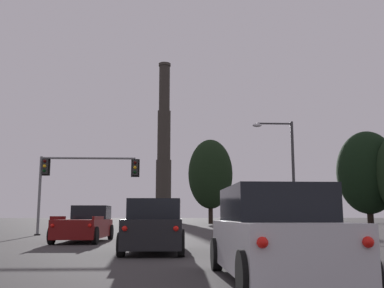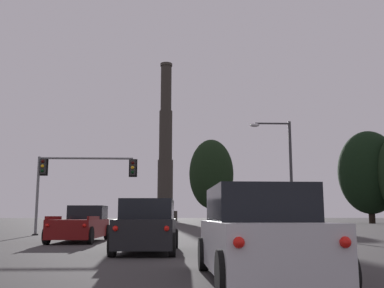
{
  "view_description": "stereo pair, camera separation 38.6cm",
  "coord_description": "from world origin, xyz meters",
  "px_view_note": "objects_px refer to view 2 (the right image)",
  "views": [
    {
      "loc": [
        0.87,
        -0.04,
        1.27
      ],
      "look_at": [
        3.44,
        53.13,
        9.82
      ],
      "focal_mm": 42.0,
      "sensor_mm": 36.0,
      "label": 1
    },
    {
      "loc": [
        1.26,
        -0.05,
        1.27
      ],
      "look_at": [
        3.44,
        53.13,
        9.82
      ],
      "focal_mm": 42.0,
      "sensor_mm": 36.0,
      "label": 2
    }
  ],
  "objects_px": {
    "suv_right_lane_third": "(258,235)",
    "street_lamp": "(284,164)",
    "traffic_light_overhead_left": "(73,174)",
    "smokestack": "(165,157)",
    "suv_center_lane_second": "(148,226)",
    "pickup_truck_left_lane_front": "(82,225)"
  },
  "relations": [
    {
      "from": "suv_right_lane_third",
      "to": "smokestack",
      "type": "height_order",
      "value": "smokestack"
    },
    {
      "from": "suv_center_lane_second",
      "to": "street_lamp",
      "type": "xyz_separation_m",
      "value": [
        8.41,
        13.6,
        3.86
      ]
    },
    {
      "from": "pickup_truck_left_lane_front",
      "to": "suv_right_lane_third",
      "type": "relative_size",
      "value": 1.13
    },
    {
      "from": "suv_right_lane_third",
      "to": "smokestack",
      "type": "bearing_deg",
      "value": 91.23
    },
    {
      "from": "traffic_light_overhead_left",
      "to": "smokestack",
      "type": "bearing_deg",
      "value": 86.69
    },
    {
      "from": "suv_center_lane_second",
      "to": "smokestack",
      "type": "bearing_deg",
      "value": 92.35
    },
    {
      "from": "suv_center_lane_second",
      "to": "suv_right_lane_third",
      "type": "relative_size",
      "value": 1.0
    },
    {
      "from": "traffic_light_overhead_left",
      "to": "street_lamp",
      "type": "xyz_separation_m",
      "value": [
        14.36,
        -0.89,
        0.67
      ]
    },
    {
      "from": "suv_center_lane_second",
      "to": "street_lamp",
      "type": "relative_size",
      "value": 0.64
    },
    {
      "from": "suv_right_lane_third",
      "to": "street_lamp",
      "type": "bearing_deg",
      "value": 73.66
    },
    {
      "from": "suv_center_lane_second",
      "to": "traffic_light_overhead_left",
      "type": "xyz_separation_m",
      "value": [
        -5.95,
        14.48,
        3.2
      ]
    },
    {
      "from": "street_lamp",
      "to": "suv_right_lane_third",
      "type": "bearing_deg",
      "value": -105.48
    },
    {
      "from": "smokestack",
      "to": "street_lamp",
      "type": "bearing_deg",
      "value": -83.41
    },
    {
      "from": "suv_center_lane_second",
      "to": "traffic_light_overhead_left",
      "type": "height_order",
      "value": "traffic_light_overhead_left"
    },
    {
      "from": "suv_right_lane_third",
      "to": "street_lamp",
      "type": "relative_size",
      "value": 0.64
    },
    {
      "from": "traffic_light_overhead_left",
      "to": "smokestack",
      "type": "relative_size",
      "value": 0.17
    },
    {
      "from": "suv_right_lane_third",
      "to": "traffic_light_overhead_left",
      "type": "distance_m",
      "value": 23.71
    },
    {
      "from": "suv_center_lane_second",
      "to": "street_lamp",
      "type": "height_order",
      "value": "street_lamp"
    },
    {
      "from": "pickup_truck_left_lane_front",
      "to": "suv_right_lane_third",
      "type": "height_order",
      "value": "suv_right_lane_third"
    },
    {
      "from": "street_lamp",
      "to": "traffic_light_overhead_left",
      "type": "bearing_deg",
      "value": 176.46
    },
    {
      "from": "suv_right_lane_third",
      "to": "traffic_light_overhead_left",
      "type": "height_order",
      "value": "traffic_light_overhead_left"
    },
    {
      "from": "suv_right_lane_third",
      "to": "traffic_light_overhead_left",
      "type": "relative_size",
      "value": 0.72
    }
  ]
}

